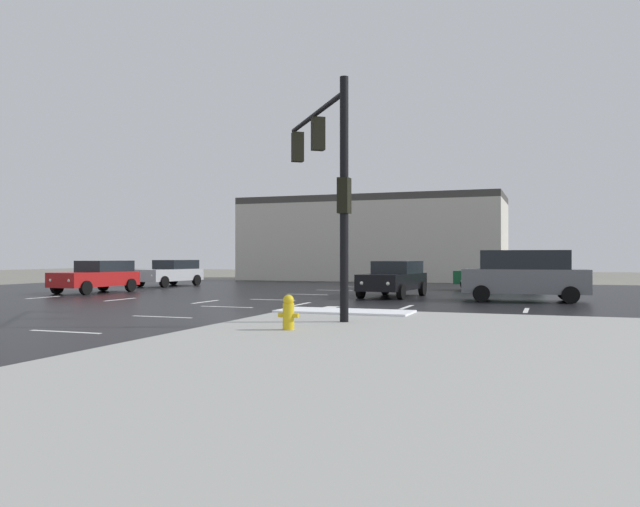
% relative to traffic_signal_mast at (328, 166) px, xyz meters
% --- Properties ---
extents(ground_plane, '(120.00, 120.00, 0.00)m').
position_rel_traffic_signal_mast_xyz_m(ground_plane, '(-5.00, 5.54, -4.28)').
color(ground_plane, slate).
extents(road_asphalt, '(44.00, 44.00, 0.02)m').
position_rel_traffic_signal_mast_xyz_m(road_asphalt, '(-5.00, 5.54, -4.27)').
color(road_asphalt, black).
rests_on(road_asphalt, ground_plane).
extents(snow_strip_curbside, '(4.00, 1.60, 0.06)m').
position_rel_traffic_signal_mast_xyz_m(snow_strip_curbside, '(0.00, 1.54, -4.11)').
color(snow_strip_curbside, white).
rests_on(snow_strip_curbside, sidewalk_corner).
extents(lane_markings, '(36.15, 36.15, 0.01)m').
position_rel_traffic_signal_mast_xyz_m(lane_markings, '(-3.79, 4.16, -4.25)').
color(lane_markings, silver).
rests_on(lane_markings, road_asphalt).
extents(traffic_signal_mast, '(3.26, 4.38, 6.22)m').
position_rel_traffic_signal_mast_xyz_m(traffic_signal_mast, '(0.00, 0.00, 0.00)').
color(traffic_signal_mast, black).
rests_on(traffic_signal_mast, sidewalk_corner).
extents(fire_hydrant, '(0.48, 0.26, 0.79)m').
position_rel_traffic_signal_mast_xyz_m(fire_hydrant, '(0.19, -3.25, -3.74)').
color(fire_hydrant, gold).
rests_on(fire_hydrant, sidewalk_corner).
extents(strip_building_background, '(19.55, 8.00, 6.30)m').
position_rel_traffic_signal_mast_xyz_m(strip_building_background, '(-7.06, 31.20, -1.13)').
color(strip_building_background, beige).
rests_on(strip_building_background, ground_plane).
extents(sedan_black, '(2.39, 4.67, 1.58)m').
position_rel_traffic_signal_mast_xyz_m(sedan_black, '(-0.77, 11.26, -3.42)').
color(sedan_black, black).
rests_on(sedan_black, road_asphalt).
extents(sedan_green, '(4.62, 2.23, 1.58)m').
position_rel_traffic_signal_mast_xyz_m(sedan_green, '(3.42, 18.27, -3.42)').
color(sedan_green, '#195933').
rests_on(sedan_green, road_asphalt).
extents(suv_grey, '(4.94, 2.43, 2.03)m').
position_rel_traffic_signal_mast_xyz_m(suv_grey, '(4.78, 10.17, -3.19)').
color(suv_grey, slate).
rests_on(suv_grey, road_asphalt).
extents(sedan_red, '(2.31, 4.64, 1.58)m').
position_rel_traffic_signal_mast_xyz_m(sedan_red, '(-15.31, 9.51, -3.42)').
color(sedan_red, '#B21919').
rests_on(sedan_red, road_asphalt).
extents(sedan_silver, '(2.41, 4.67, 1.58)m').
position_rel_traffic_signal_mast_xyz_m(sedan_silver, '(-15.95, 17.00, -3.42)').
color(sedan_silver, '#B7BABF').
rests_on(sedan_silver, road_asphalt).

